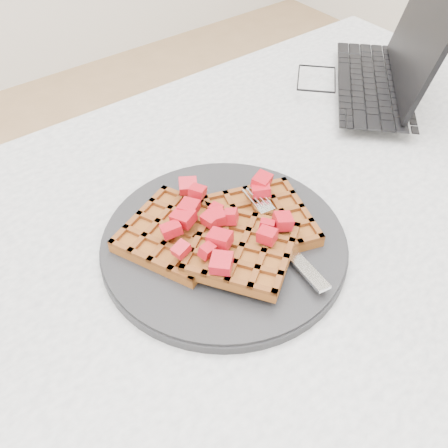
# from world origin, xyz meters

# --- Properties ---
(table) EXTENTS (1.20, 0.80, 0.75)m
(table) POSITION_xyz_m (0.00, 0.00, 0.64)
(table) COLOR silver
(table) RESTS_ON ground
(plate) EXTENTS (0.30, 0.30, 0.02)m
(plate) POSITION_xyz_m (-0.06, 0.02, 0.76)
(plate) COLOR black
(plate) RESTS_ON table
(waffles) EXTENTS (0.25, 0.23, 0.03)m
(waffles) POSITION_xyz_m (-0.06, 0.01, 0.78)
(waffles) COLOR brown
(waffles) RESTS_ON plate
(strawberry_pile) EXTENTS (0.15, 0.15, 0.02)m
(strawberry_pile) POSITION_xyz_m (-0.06, 0.02, 0.80)
(strawberry_pile) COLOR #930210
(strawberry_pile) RESTS_ON waffles
(fork) EXTENTS (0.06, 0.18, 0.02)m
(fork) POSITION_xyz_m (-0.01, -0.02, 0.77)
(fork) COLOR silver
(fork) RESTS_ON plate
(laptop) EXTENTS (0.36, 0.35, 0.20)m
(laptop) POSITION_xyz_m (0.35, 0.17, 0.78)
(laptop) COLOR black
(laptop) RESTS_ON table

